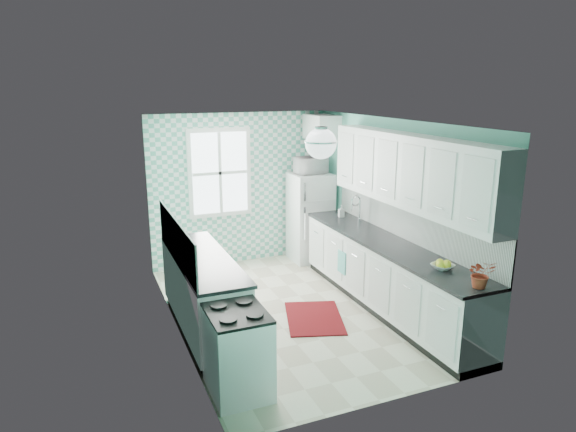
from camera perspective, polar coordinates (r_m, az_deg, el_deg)
name	(u,v)px	position (r m, az deg, el deg)	size (l,w,h in m)	color
floor	(292,312)	(6.98, 0.42, -10.59)	(3.00, 4.40, 0.02)	beige
ceiling	(292,121)	(6.33, 0.46, 10.53)	(3.00, 4.40, 0.02)	white
wall_back	(240,189)	(8.56, -5.36, 3.02)	(3.00, 0.02, 2.50)	#67C5AE
wall_front	(389,281)	(4.69, 11.13, -7.08)	(3.00, 0.02, 2.50)	#67C5AE
wall_left	(173,234)	(6.13, -12.67, -1.95)	(0.02, 4.40, 2.50)	#67C5AE
wall_right	(392,210)	(7.25, 11.50, 0.66)	(0.02, 4.40, 2.50)	#67C5AE
accent_wall	(240,189)	(8.54, -5.31, 2.99)	(3.00, 0.01, 2.50)	#58AF99
window	(220,173)	(8.37, -7.60, 4.77)	(1.04, 0.05, 1.44)	white
backsplash_right	(408,221)	(6.93, 13.15, -0.54)	(0.02, 3.60, 0.51)	white
backsplash_left	(176,240)	(6.08, -12.31, -2.62)	(0.02, 2.15, 0.51)	white
upper_cabinets_right	(410,171)	(6.54, 13.43, 4.87)	(0.33, 3.20, 0.90)	white
upper_cabinet_fridge	(321,127)	(8.55, 3.73, 9.81)	(0.40, 0.74, 0.40)	white
ceiling_light	(321,143)	(5.62, 3.68, 8.07)	(0.34, 0.34, 0.35)	silver
base_cabinets_right	(386,277)	(7.00, 10.87, -6.68)	(0.60, 3.60, 0.90)	white
countertop_right	(387,244)	(6.84, 10.95, -3.02)	(0.63, 3.60, 0.04)	black
base_cabinets_left	(203,296)	(6.39, -9.39, -8.74)	(0.60, 2.15, 0.90)	white
countertop_left	(203,259)	(6.22, -9.43, -4.74)	(0.63, 2.15, 0.04)	black
fridge	(310,217)	(8.71, 2.48, -0.12)	(0.65, 0.65, 1.50)	white
stove	(238,350)	(5.17, -5.62, -14.63)	(0.56, 0.70, 0.84)	silver
sink	(350,223)	(7.68, 6.92, -0.81)	(0.45, 0.38, 0.53)	silver
rug	(314,318)	(6.78, 2.93, -11.23)	(0.70, 1.00, 0.02)	maroon
dish_towel	(342,262)	(7.37, 5.99, -5.13)	(0.01, 0.22, 0.33)	#5C9E96
fruit_bowl	(443,267)	(6.01, 16.81, -5.40)	(0.24, 0.24, 0.06)	white
potted_plant	(481,274)	(5.56, 20.66, -6.03)	(0.27, 0.23, 0.30)	#A9112A
soap_bottle	(341,211)	(7.98, 5.95, 0.54)	(0.08, 0.08, 0.18)	#8AAAB6
microwave	(311,165)	(8.53, 2.54, 5.65)	(0.50, 0.34, 0.28)	white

